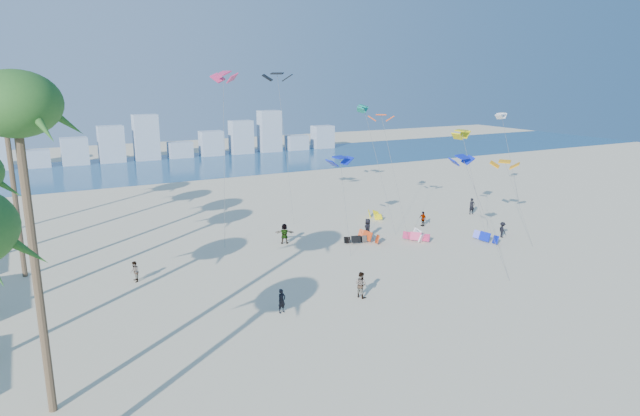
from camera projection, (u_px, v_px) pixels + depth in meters
name	position (u px, v px, depth m)	size (l,w,h in m)	color
ground	(401.00, 341.00, 33.40)	(220.00, 220.00, 0.00)	beige
ocean	(151.00, 168.00, 95.27)	(220.00, 220.00, 0.00)	navy
kitesurfer_near	(282.00, 301.00, 37.27)	(0.61, 0.40, 1.66)	black
kitesurfer_mid	(361.00, 285.00, 39.86)	(0.92, 0.72, 1.89)	gray
kitesurfers_far	(353.00, 231.00, 53.55)	(38.64, 9.35, 1.93)	black
grounded_kites	(407.00, 234.00, 54.28)	(13.01, 15.49, 0.95)	black
flying_kites	(373.00, 116.00, 54.83)	(36.22, 28.69, 16.38)	#0B1FC1
distant_skyline	(132.00, 144.00, 102.60)	(85.00, 3.00, 8.40)	#9EADBF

